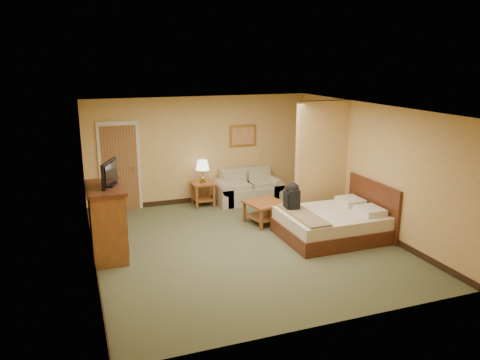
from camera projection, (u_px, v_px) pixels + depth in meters
name	position (u px, v px, depth m)	size (l,w,h in m)	color
floor	(244.00, 244.00, 8.98)	(6.00, 6.00, 0.00)	#4F5336
ceiling	(244.00, 108.00, 8.33)	(6.00, 6.00, 0.00)	white
back_wall	(201.00, 150.00, 11.38)	(5.50, 0.02, 2.60)	tan
left_wall	(89.00, 193.00, 7.74)	(0.02, 6.00, 2.60)	tan
right_wall	(370.00, 167.00, 9.56)	(0.02, 6.00, 2.60)	tan
partition	(321.00, 161.00, 10.21)	(1.20, 0.15, 2.60)	tan
door	(120.00, 167.00, 10.77)	(0.94, 0.16, 2.10)	beige
baseboard	(202.00, 199.00, 11.68)	(5.50, 0.02, 0.12)	black
loveseat	(249.00, 191.00, 11.61)	(1.61, 0.75, 0.81)	tan
side_table	(203.00, 190.00, 11.27)	(0.53, 0.53, 0.58)	brown
table_lamp	(202.00, 166.00, 11.12)	(0.33, 0.33, 0.54)	#A1863B
coffee_table	(265.00, 208.00, 10.05)	(0.89, 0.89, 0.48)	brown
wall_picture	(243.00, 136.00, 11.64)	(0.70, 0.04, 0.55)	#B78E3F
dresser	(107.00, 221.00, 8.29)	(0.64, 1.22, 1.31)	brown
tv	(109.00, 174.00, 8.11)	(0.33, 0.69, 0.44)	black
bed	(334.00, 223.00, 9.29)	(1.96, 1.66, 1.07)	#491E11
backpack	(292.00, 196.00, 9.29)	(0.26, 0.35, 0.56)	black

